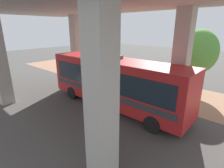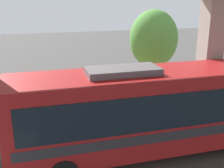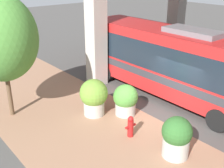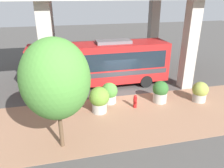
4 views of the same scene
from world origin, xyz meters
The scene contains 8 objects.
ground_plane centered at (0.00, 0.00, 0.00)m, with size 80.00×80.00×0.00m, color #474442.
sidewalk_strip centered at (-3.00, 0.00, 0.01)m, with size 6.00×40.00×0.02m.
bus centered at (2.38, 1.38, 2.03)m, with size 2.65×10.95×3.76m.
fire_hydrant centered at (-1.90, -0.16, 0.47)m, with size 0.51×0.24×0.93m.
planter_front centered at (-1.52, -2.13, 0.81)m, with size 1.09×1.09×1.58m.
planter_middle centered at (-1.92, 2.27, 0.92)m, with size 1.29×1.29×1.74m.
planter_extra centered at (-0.79, 1.35, 0.75)m, with size 1.15×1.15×1.48m.
street_tree_near centered at (-4.88, 4.71, 3.63)m, with size 3.12×3.12×5.52m.
Camera 3 is at (-8.72, -7.16, 6.39)m, focal length 45.00 mm.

